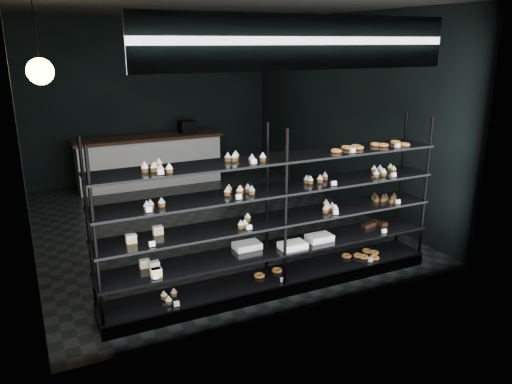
# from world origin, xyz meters

# --- Properties ---
(room) EXTENTS (5.01, 6.01, 3.20)m
(room) POSITION_xyz_m (0.00, 0.00, 1.60)
(room) COLOR black
(room) RESTS_ON ground
(display_shelf) EXTENTS (4.00, 0.50, 1.91)m
(display_shelf) POSITION_xyz_m (-0.04, -2.45, 0.63)
(display_shelf) COLOR black
(display_shelf) RESTS_ON room
(signage) EXTENTS (3.30, 0.05, 0.50)m
(signage) POSITION_xyz_m (0.00, -2.93, 2.75)
(signage) COLOR #0B153B
(signage) RESTS_ON room
(pendant_lamp) EXTENTS (0.28, 0.28, 0.87)m
(pendant_lamp) POSITION_xyz_m (-2.20, -1.15, 2.45)
(pendant_lamp) COLOR black
(pendant_lamp) RESTS_ON room
(service_counter) EXTENTS (2.86, 0.65, 1.23)m
(service_counter) POSITION_xyz_m (-0.21, 2.50, 0.50)
(service_counter) COLOR beige
(service_counter) RESTS_ON room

